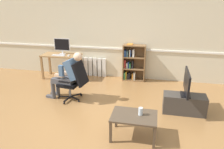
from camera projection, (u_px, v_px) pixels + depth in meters
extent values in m
plane|color=olive|center=(97.00, 119.00, 4.46)|extent=(18.00, 18.00, 0.00)
cube|color=beige|center=(120.00, 35.00, 6.44)|extent=(12.00, 0.10, 2.70)
cube|color=white|center=(119.00, 49.00, 6.53)|extent=(12.00, 0.03, 0.05)
cube|color=#9E7547|center=(42.00, 68.00, 6.54)|extent=(0.06, 0.06, 0.72)
cube|color=#9E7547|center=(76.00, 70.00, 6.32)|extent=(0.06, 0.06, 0.72)
cube|color=#9E7547|center=(82.00, 66.00, 6.77)|extent=(0.06, 0.06, 0.72)
cube|color=#9E7547|center=(50.00, 64.00, 6.99)|extent=(0.06, 0.06, 0.72)
cube|color=#9E7547|center=(61.00, 55.00, 6.53)|extent=(1.19, 0.57, 0.04)
cube|color=silver|center=(62.00, 54.00, 6.57)|extent=(0.18, 0.14, 0.01)
cube|color=silver|center=(63.00, 52.00, 6.57)|extent=(0.04, 0.02, 0.10)
cube|color=silver|center=(62.00, 44.00, 6.49)|extent=(0.51, 0.02, 0.37)
cube|color=black|center=(62.00, 45.00, 6.48)|extent=(0.47, 0.00, 0.34)
cube|color=silver|center=(58.00, 55.00, 6.39)|extent=(0.40, 0.12, 0.02)
cube|color=white|center=(69.00, 56.00, 6.35)|extent=(0.06, 0.10, 0.03)
cube|color=brown|center=(124.00, 62.00, 6.46)|extent=(0.03, 0.28, 1.10)
cube|color=brown|center=(145.00, 64.00, 6.34)|extent=(0.03, 0.28, 1.10)
cube|color=brown|center=(135.00, 62.00, 6.53)|extent=(0.64, 0.02, 1.10)
cube|color=brown|center=(133.00, 79.00, 6.58)|extent=(0.61, 0.28, 0.03)
cube|color=brown|center=(134.00, 69.00, 6.46)|extent=(0.61, 0.28, 0.03)
cube|color=brown|center=(134.00, 57.00, 6.34)|extent=(0.61, 0.28, 0.03)
cube|color=brown|center=(135.00, 45.00, 6.22)|extent=(0.61, 0.28, 0.03)
cube|color=#38844C|center=(125.00, 75.00, 6.58)|extent=(0.04, 0.19, 0.21)
cube|color=red|center=(125.00, 64.00, 6.48)|extent=(0.04, 0.19, 0.24)
cube|color=#2D519E|center=(125.00, 53.00, 6.36)|extent=(0.05, 0.19, 0.19)
cube|color=gold|center=(126.00, 75.00, 6.57)|extent=(0.03, 0.19, 0.24)
cube|color=beige|center=(127.00, 65.00, 6.48)|extent=(0.05, 0.19, 0.15)
cube|color=#6699A3|center=(128.00, 54.00, 6.35)|extent=(0.03, 0.19, 0.17)
cube|color=black|center=(128.00, 76.00, 6.59)|extent=(0.04, 0.19, 0.17)
cube|color=#2D519E|center=(128.00, 65.00, 6.47)|extent=(0.03, 0.19, 0.19)
cube|color=beige|center=(130.00, 53.00, 6.34)|extent=(0.03, 0.19, 0.21)
cube|color=black|center=(129.00, 75.00, 6.58)|extent=(0.04, 0.19, 0.21)
cube|color=#38844C|center=(130.00, 65.00, 6.46)|extent=(0.04, 0.19, 0.15)
cube|color=#2D519E|center=(130.00, 53.00, 6.34)|extent=(0.04, 0.19, 0.21)
cube|color=orange|center=(133.00, 76.00, 6.57)|extent=(0.04, 0.19, 0.18)
cube|color=black|center=(133.00, 64.00, 6.44)|extent=(0.04, 0.19, 0.23)
cube|color=white|center=(134.00, 53.00, 6.31)|extent=(0.05, 0.19, 0.22)
cube|color=beige|center=(134.00, 76.00, 6.52)|extent=(0.05, 0.19, 0.23)
cube|color=orange|center=(130.00, 44.00, 6.26)|extent=(0.16, 0.22, 0.02)
cube|color=white|center=(82.00, 66.00, 6.93)|extent=(0.12, 0.08, 0.60)
cube|color=white|center=(86.00, 66.00, 6.90)|extent=(0.12, 0.08, 0.60)
cube|color=white|center=(91.00, 67.00, 6.88)|extent=(0.12, 0.08, 0.60)
cube|color=white|center=(95.00, 67.00, 6.85)|extent=(0.12, 0.08, 0.60)
cube|color=white|center=(100.00, 67.00, 6.82)|extent=(0.12, 0.08, 0.60)
cube|color=white|center=(104.00, 68.00, 6.79)|extent=(0.12, 0.08, 0.60)
cube|color=black|center=(67.00, 99.00, 5.18)|extent=(0.07, 0.30, 0.02)
cylinder|color=black|center=(64.00, 103.00, 5.06)|extent=(0.03, 0.06, 0.06)
cube|color=black|center=(75.00, 98.00, 5.23)|extent=(0.29, 0.16, 0.02)
cylinder|color=black|center=(79.00, 101.00, 5.16)|extent=(0.06, 0.04, 0.06)
cube|color=black|center=(76.00, 95.00, 5.40)|extent=(0.23, 0.24, 0.02)
cylinder|color=black|center=(81.00, 95.00, 5.49)|extent=(0.05, 0.06, 0.06)
cube|color=black|center=(70.00, 94.00, 5.45)|extent=(0.18, 0.28, 0.02)
cylinder|color=black|center=(69.00, 93.00, 5.60)|extent=(0.05, 0.06, 0.06)
cube|color=black|center=(64.00, 96.00, 5.32)|extent=(0.30, 0.09, 0.02)
cylinder|color=black|center=(59.00, 98.00, 5.33)|extent=(0.06, 0.03, 0.06)
cylinder|color=gray|center=(70.00, 91.00, 5.26)|extent=(0.05, 0.05, 0.30)
cube|color=black|center=(69.00, 84.00, 5.20)|extent=(0.51, 0.51, 0.07)
cube|color=black|center=(80.00, 74.00, 5.00)|extent=(0.29, 0.46, 0.55)
cube|color=black|center=(75.00, 75.00, 5.37)|extent=(0.28, 0.08, 0.03)
cube|color=black|center=(64.00, 82.00, 4.91)|extent=(0.28, 0.08, 0.03)
cube|color=#4C4C51|center=(69.00, 80.00, 5.16)|extent=(0.30, 0.37, 0.14)
cube|color=#476689|center=(73.00, 69.00, 5.02)|extent=(0.41, 0.38, 0.52)
sphere|color=beige|center=(78.00, 57.00, 4.88)|extent=(0.20, 0.20, 0.20)
cube|color=black|center=(59.00, 75.00, 5.22)|extent=(0.15, 0.05, 0.02)
cube|color=#4C4C51|center=(64.00, 78.00, 5.33)|extent=(0.43, 0.18, 0.13)
cylinder|color=#4C4C51|center=(58.00, 87.00, 5.48)|extent=(0.10, 0.10, 0.46)
cube|color=#4C4C51|center=(55.00, 93.00, 5.58)|extent=(0.23, 0.12, 0.06)
cube|color=#4C4C51|center=(60.00, 81.00, 5.15)|extent=(0.43, 0.18, 0.13)
cylinder|color=#4C4C51|center=(53.00, 90.00, 5.30)|extent=(0.10, 0.10, 0.46)
cube|color=#4C4C51|center=(51.00, 96.00, 5.40)|extent=(0.23, 0.12, 0.06)
cube|color=#476689|center=(68.00, 67.00, 5.25)|extent=(0.11, 0.09, 0.26)
cube|color=beige|center=(64.00, 73.00, 5.27)|extent=(0.25, 0.10, 0.07)
cube|color=#476689|center=(61.00, 71.00, 4.96)|extent=(0.11, 0.09, 0.26)
cube|color=beige|center=(59.00, 75.00, 5.10)|extent=(0.25, 0.10, 0.07)
cube|color=#3D3833|center=(184.00, 104.00, 4.63)|extent=(0.90, 0.37, 0.42)
cube|color=black|center=(185.00, 95.00, 4.56)|extent=(0.21, 0.32, 0.02)
cylinder|color=black|center=(185.00, 93.00, 4.55)|extent=(0.04, 0.04, 0.05)
cube|color=black|center=(187.00, 82.00, 4.46)|extent=(0.06, 0.81, 0.47)
cube|color=#B7D1F9|center=(188.00, 82.00, 4.46)|extent=(0.02, 0.77, 0.43)
cube|color=#4C3D2D|center=(111.00, 132.00, 3.65)|extent=(0.04, 0.04, 0.41)
cube|color=#4C3D2D|center=(154.00, 138.00, 3.51)|extent=(0.04, 0.04, 0.41)
cube|color=#4C3D2D|center=(155.00, 122.00, 3.97)|extent=(0.04, 0.04, 0.41)
cube|color=#4C3D2D|center=(116.00, 117.00, 4.11)|extent=(0.04, 0.04, 0.41)
cube|color=#4C3D2D|center=(134.00, 116.00, 3.74)|extent=(0.80, 0.56, 0.03)
cylinder|color=silver|center=(141.00, 111.00, 3.72)|extent=(0.08, 0.08, 0.14)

